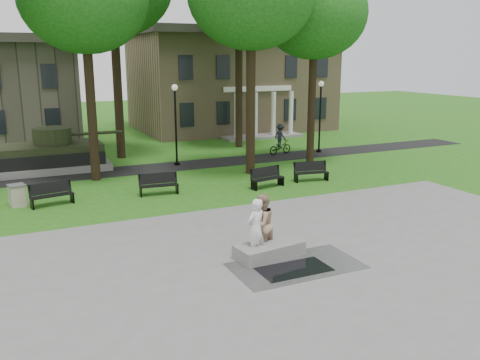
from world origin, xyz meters
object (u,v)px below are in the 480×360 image
object	(u,v)px
skateboarder	(256,229)
cyclist	(280,142)
friend_watching	(262,224)
park_bench_0	(52,193)
trash_bin	(17,195)
concrete_block	(269,250)

from	to	relation	value
skateboarder	cyclist	distance (m)	17.99
friend_watching	cyclist	bearing A→B (deg)	-146.74
skateboarder	park_bench_0	distance (m)	10.50
friend_watching	skateboarder	bearing A→B (deg)	12.92
cyclist	trash_bin	distance (m)	17.15
trash_bin	concrete_block	bearing A→B (deg)	-53.57
cyclist	concrete_block	bearing A→B (deg)	137.17
friend_watching	park_bench_0	distance (m)	10.45
trash_bin	friend_watching	bearing A→B (deg)	-52.65
concrete_block	trash_bin	size ratio (longest dim) A/B	2.29
skateboarder	trash_bin	distance (m)	11.61
friend_watching	cyclist	world-z (taller)	friend_watching
concrete_block	park_bench_0	world-z (taller)	park_bench_0
concrete_block	trash_bin	world-z (taller)	trash_bin
skateboarder	trash_bin	world-z (taller)	skateboarder
cyclist	trash_bin	xyz separation A→B (m)	(-16.14, -5.80, -0.34)
cyclist	trash_bin	size ratio (longest dim) A/B	2.09
friend_watching	park_bench_0	xyz separation A→B (m)	(-5.67, 8.76, -0.49)
friend_watching	park_bench_0	size ratio (longest dim) A/B	1.07
skateboarder	park_bench_0	world-z (taller)	skateboarder
cyclist	skateboarder	bearing A→B (deg)	135.80
park_bench_0	skateboarder	bearing A→B (deg)	-70.79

